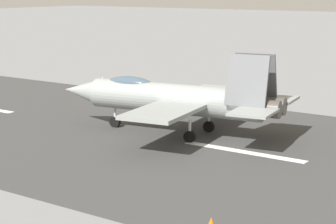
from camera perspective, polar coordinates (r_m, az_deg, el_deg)
name	(u,v)px	position (r m, az deg, el deg)	size (l,w,h in m)	color
ground_plane	(236,151)	(37.64, 6.33, -3.59)	(400.00, 400.00, 0.00)	slate
runway_strip	(237,151)	(37.63, 6.35, -3.58)	(240.00, 26.00, 0.02)	#3A3A3A
fighter_jet	(174,98)	(41.13, 0.55, 1.32)	(16.80, 13.45, 5.68)	gray
crew_person	(103,85)	(57.42, -6.01, 2.47)	(0.58, 0.49, 1.56)	#1E2338
marker_cone_near	(211,224)	(25.65, 4.01, -10.24)	(0.44, 0.44, 0.55)	orange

